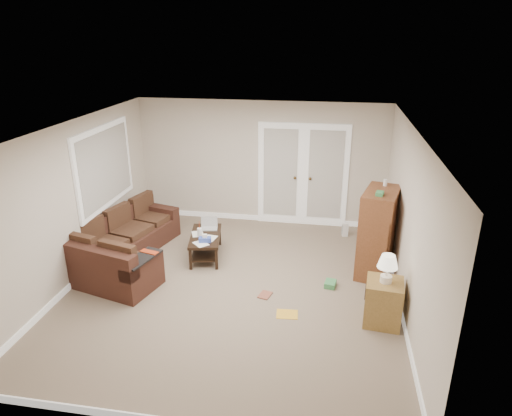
% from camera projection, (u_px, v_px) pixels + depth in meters
% --- Properties ---
extents(floor, '(5.50, 5.50, 0.00)m').
position_uv_depth(floor, '(234.00, 287.00, 7.14)').
color(floor, gray).
rests_on(floor, ground).
extents(ceiling, '(5.00, 5.50, 0.02)m').
position_uv_depth(ceiling, '(230.00, 128.00, 6.23)').
color(ceiling, white).
rests_on(ceiling, wall_back).
extents(wall_left, '(0.02, 5.50, 2.50)m').
position_uv_depth(wall_left, '(75.00, 203.00, 7.07)').
color(wall_left, beige).
rests_on(wall_left, floor).
extents(wall_right, '(0.02, 5.50, 2.50)m').
position_uv_depth(wall_right, '(409.00, 224.00, 6.30)').
color(wall_right, beige).
rests_on(wall_right, floor).
extents(wall_back, '(5.00, 0.02, 2.50)m').
position_uv_depth(wall_back, '(261.00, 163.00, 9.21)').
color(wall_back, beige).
rests_on(wall_back, floor).
extents(wall_front, '(5.00, 0.02, 2.50)m').
position_uv_depth(wall_front, '(168.00, 324.00, 4.16)').
color(wall_front, beige).
rests_on(wall_front, floor).
extents(baseboards, '(5.00, 5.50, 0.10)m').
position_uv_depth(baseboards, '(234.00, 284.00, 7.12)').
color(baseboards, white).
rests_on(baseboards, floor).
extents(french_doors, '(1.80, 0.05, 2.13)m').
position_uv_depth(french_doors, '(303.00, 176.00, 9.13)').
color(french_doors, white).
rests_on(french_doors, floor).
extents(window_left, '(0.05, 1.92, 1.42)m').
position_uv_depth(window_left, '(105.00, 167.00, 7.88)').
color(window_left, white).
rests_on(window_left, wall_left).
extents(sectional_sofa, '(1.78, 2.78, 0.76)m').
position_uv_depth(sectional_sofa, '(120.00, 249.00, 7.73)').
color(sectional_sofa, '#402218').
rests_on(sectional_sofa, floor).
extents(coffee_table, '(0.69, 1.09, 0.69)m').
position_uv_depth(coffee_table, '(206.00, 244.00, 8.05)').
color(coffee_table, black).
rests_on(coffee_table, floor).
extents(tv_armoire, '(0.70, 0.99, 1.53)m').
position_uv_depth(tv_armoire, '(378.00, 232.00, 7.34)').
color(tv_armoire, brown).
rests_on(tv_armoire, floor).
extents(side_cabinet, '(0.53, 0.53, 1.03)m').
position_uv_depth(side_cabinet, '(384.00, 299.00, 6.15)').
color(side_cabinet, olive).
rests_on(side_cabinet, floor).
extents(space_heater, '(0.12, 0.11, 0.27)m').
position_uv_depth(space_heater, '(345.00, 230.00, 8.87)').
color(space_heater, white).
rests_on(space_heater, floor).
extents(floor_magazine, '(0.32, 0.26, 0.01)m').
position_uv_depth(floor_magazine, '(287.00, 314.00, 6.45)').
color(floor_magazine, gold).
rests_on(floor_magazine, floor).
extents(floor_greenbox, '(0.20, 0.24, 0.09)m').
position_uv_depth(floor_greenbox, '(330.00, 284.00, 7.14)').
color(floor_greenbox, '#3E8A4D').
rests_on(floor_greenbox, floor).
extents(floor_book, '(0.22, 0.26, 0.02)m').
position_uv_depth(floor_book, '(260.00, 294.00, 6.94)').
color(floor_book, brown).
rests_on(floor_book, floor).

